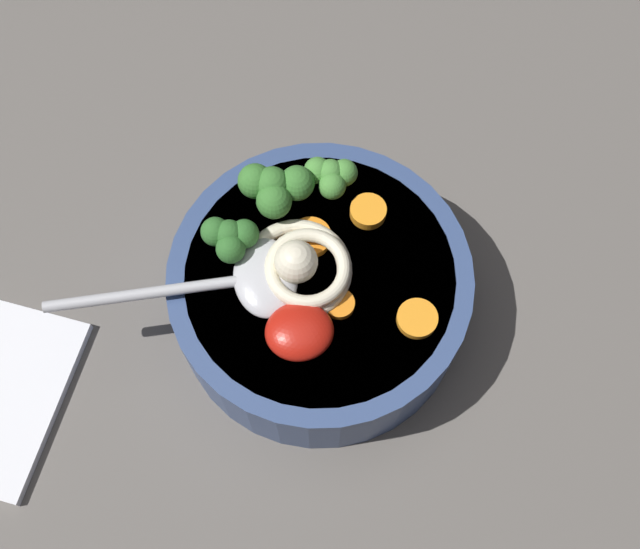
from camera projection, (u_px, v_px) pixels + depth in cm
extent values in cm
cube|color=#5B5651|center=(313.00, 348.00, 60.88)|extent=(105.66, 105.66, 3.65)
cylinder|color=#334775|center=(320.00, 293.00, 56.99)|extent=(21.49, 21.49, 6.95)
cylinder|color=olive|center=(320.00, 292.00, 56.74)|extent=(18.92, 18.92, 6.40)
torus|color=beige|center=(297.00, 270.00, 53.35)|extent=(7.70, 7.70, 1.06)
torus|color=beige|center=(304.00, 268.00, 52.47)|extent=(8.25, 8.25, 0.96)
sphere|color=beige|center=(296.00, 262.00, 52.08)|extent=(2.99, 2.99, 2.99)
ellipsoid|color=#B7B7BC|center=(265.00, 277.00, 52.84)|extent=(4.52, 6.09, 1.60)
cylinder|color=#B7B7BC|center=(155.00, 292.00, 52.42)|extent=(15.01, 1.10, 0.80)
ellipsoid|color=#B2190F|center=(299.00, 331.00, 51.08)|extent=(4.58, 4.12, 2.06)
cylinder|color=#7A9E60|center=(274.00, 198.00, 55.40)|extent=(1.27, 1.27, 1.36)
sphere|color=#38752D|center=(272.00, 184.00, 53.63)|extent=(2.49, 2.49, 2.49)
sphere|color=#38752D|center=(290.00, 184.00, 53.90)|extent=(2.49, 2.49, 2.49)
sphere|color=#38752D|center=(255.00, 181.00, 53.86)|extent=(2.49, 2.49, 2.49)
sphere|color=#38752D|center=(274.00, 201.00, 53.32)|extent=(2.49, 2.49, 2.49)
cylinder|color=#7A9E60|center=(232.00, 244.00, 54.09)|extent=(1.04, 1.04, 1.11)
sphere|color=#2D6628|center=(229.00, 234.00, 52.64)|extent=(2.04, 2.04, 2.04)
sphere|color=#2D6628|center=(244.00, 234.00, 52.86)|extent=(2.04, 2.04, 2.04)
sphere|color=#2D6628|center=(215.00, 232.00, 52.83)|extent=(2.04, 2.04, 2.04)
sphere|color=#2D6628|center=(231.00, 249.00, 52.38)|extent=(2.04, 2.04, 2.04)
cylinder|color=#7A9E60|center=(330.00, 183.00, 56.02)|extent=(0.99, 0.99, 1.06)
sphere|color=#478938|center=(330.00, 173.00, 54.63)|extent=(1.95, 1.95, 1.95)
sphere|color=#478938|center=(344.00, 173.00, 54.85)|extent=(1.95, 1.95, 1.95)
sphere|color=#478938|center=(317.00, 171.00, 54.81)|extent=(1.95, 1.95, 1.95)
sphere|color=#478938|center=(332.00, 186.00, 54.39)|extent=(1.95, 1.95, 1.95)
cylinder|color=orange|center=(417.00, 319.00, 52.21)|extent=(2.78, 2.78, 0.59)
cylinder|color=orange|center=(339.00, 305.00, 52.61)|extent=(2.10, 2.10, 0.56)
cylinder|color=orange|center=(310.00, 237.00, 54.56)|extent=(2.97, 2.97, 0.64)
cylinder|color=orange|center=(368.00, 211.00, 55.28)|extent=(2.61, 2.61, 0.79)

